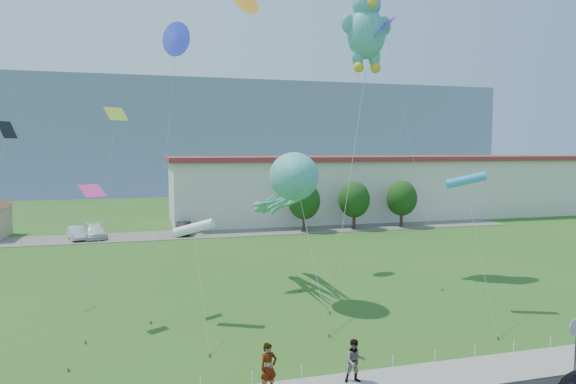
{
  "coord_description": "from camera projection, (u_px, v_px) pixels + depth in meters",
  "views": [
    {
      "loc": [
        -6.77,
        -20.24,
        9.11
      ],
      "look_at": [
        0.99,
        8.0,
        6.68
      ],
      "focal_mm": 32.0,
      "sensor_mm": 36.0,
      "label": 1
    }
  ],
  "objects": [
    {
      "name": "warehouse",
      "position": [
        393.0,
        186.0,
        70.8
      ],
      "size": [
        61.0,
        15.0,
        8.2
      ],
      "color": "beige",
      "rests_on": "ground"
    },
    {
      "name": "small_kite_black",
      "position": [
        2.0,
        151.0,
        29.09
      ],
      "size": [
        1.33,
        9.4,
        10.69
      ],
      "color": "black",
      "rests_on": "ground"
    },
    {
      "name": "parked_car_white",
      "position": [
        95.0,
        231.0,
        52.54
      ],
      "size": [
        2.54,
        4.96,
        1.38
      ],
      "primitive_type": "imported",
      "rotation": [
        0.0,
        0.0,
        0.13
      ],
      "color": "white",
      "rests_on": "parking_strip"
    },
    {
      "name": "small_kite_cyan",
      "position": [
        466.0,
        181.0,
        29.16
      ],
      "size": [
        1.71,
        6.2,
        7.8
      ],
      "color": "#33A6E5",
      "rests_on": "ground"
    },
    {
      "name": "small_kite_pink",
      "position": [
        90.0,
        205.0,
        25.85
      ],
      "size": [
        1.29,
        6.65,
        7.41
      ],
      "color": "#EC3486",
      "rests_on": "ground"
    },
    {
      "name": "pedestrian_left",
      "position": [
        269.0,
        368.0,
        19.0
      ],
      "size": [
        0.78,
        0.61,
        1.87
      ],
      "primitive_type": "imported",
      "rotation": [
        0.0,
        0.0,
        0.27
      ],
      "color": "gray",
      "rests_on": "sidewalk"
    },
    {
      "name": "hill_ridge",
      "position": [
        173.0,
        137.0,
        136.26
      ],
      "size": [
        160.0,
        50.0,
        25.0
      ],
      "primitive_type": "cube",
      "color": "gray",
      "rests_on": "ground"
    },
    {
      "name": "parked_car_silver",
      "position": [
        77.0,
        233.0,
        51.63
      ],
      "size": [
        2.42,
        4.17,
        1.3
      ],
      "primitive_type": "imported",
      "rotation": [
        0.0,
        0.0,
        0.28
      ],
      "color": "silver",
      "rests_on": "parking_strip"
    },
    {
      "name": "tree_far",
      "position": [
        402.0,
        198.0,
        60.19
      ],
      "size": [
        3.6,
        3.6,
        5.47
      ],
      "color": "#3F2B19",
      "rests_on": "ground"
    },
    {
      "name": "teddy_bear_kite",
      "position": [
        366.0,
        28.0,
        37.3
      ],
      "size": [
        8.02,
        10.36,
        20.87
      ],
      "color": "teal",
      "rests_on": "ground"
    },
    {
      "name": "small_kite_yellow",
      "position": [
        113.0,
        136.0,
        28.17
      ],
      "size": [
        2.06,
        6.09,
        11.52
      ],
      "color": "#9FC22D",
      "rests_on": "ground"
    },
    {
      "name": "tree_near",
      "position": [
        304.0,
        201.0,
        57.02
      ],
      "size": [
        3.6,
        3.6,
        5.47
      ],
      "color": "#3F2B19",
      "rests_on": "ground"
    },
    {
      "name": "rope_fence",
      "position": [
        325.0,
        369.0,
        20.72
      ],
      "size": [
        26.05,
        0.05,
        0.5
      ],
      "color": "white",
      "rests_on": "ground"
    },
    {
      "name": "small_kite_orange",
      "position": [
        247.0,
        7.0,
        38.69
      ],
      "size": [
        2.78,
        9.14,
        21.08
      ],
      "color": "orange",
      "rests_on": "ground"
    },
    {
      "name": "pedestrian_right",
      "position": [
        355.0,
        361.0,
        19.85
      ],
      "size": [
        0.91,
        0.76,
        1.68
      ],
      "primitive_type": "imported",
      "rotation": [
        0.0,
        0.0,
        -0.17
      ],
      "color": "gray",
      "rests_on": "sidewalk"
    },
    {
      "name": "small_kite_white",
      "position": [
        194.0,
        229.0,
        26.87
      ],
      "size": [
        0.5,
        6.17,
        5.44
      ],
      "color": "white",
      "rests_on": "ground"
    },
    {
      "name": "stop_sign",
      "position": [
        576.0,
        333.0,
        20.3
      ],
      "size": [
        0.8,
        0.07,
        2.5
      ],
      "color": "slate",
      "rests_on": "ground"
    },
    {
      "name": "tree_mid",
      "position": [
        354.0,
        200.0,
        58.61
      ],
      "size": [
        3.6,
        3.6,
        5.47
      ],
      "color": "#3F2B19",
      "rests_on": "ground"
    },
    {
      "name": "ground",
      "position": [
        315.0,
        362.0,
        21.99
      ],
      "size": [
        160.0,
        160.0,
        0.0
      ],
      "primitive_type": "plane",
      "color": "#2A5818",
      "rests_on": "ground"
    },
    {
      "name": "small_kite_purple",
      "position": [
        386.0,
        31.0,
        36.87
      ],
      "size": [
        2.36,
        6.72,
        18.72
      ],
      "color": "purple",
      "rests_on": "ground"
    },
    {
      "name": "parking_strip",
      "position": [
        213.0,
        233.0,
        55.62
      ],
      "size": [
        70.0,
        6.0,
        0.06
      ],
      "primitive_type": "cube",
      "color": "#59544C",
      "rests_on": "ground"
    },
    {
      "name": "small_kite_blue",
      "position": [
        176.0,
        44.0,
        34.02
      ],
      "size": [
        3.01,
        9.22,
        17.19
      ],
      "color": "#2235C2",
      "rests_on": "ground"
    },
    {
      "name": "octopus_kite",
      "position": [
        288.0,
        188.0,
        31.21
      ],
      "size": [
        2.83,
        12.94,
        8.96
      ],
      "color": "teal",
      "rests_on": "ground"
    },
    {
      "name": "parked_car_black",
      "position": [
        184.0,
        228.0,
        54.71
      ],
      "size": [
        1.96,
        4.27,
        1.36
      ],
      "primitive_type": "imported",
      "rotation": [
        0.0,
        0.0,
        -0.13
      ],
      "color": "black",
      "rests_on": "parking_strip"
    }
  ]
}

